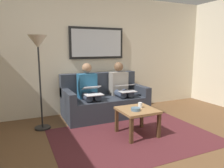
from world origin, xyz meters
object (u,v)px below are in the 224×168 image
coffee_table (137,113)px  bowl (136,109)px  person_left (121,87)px  person_right (89,89)px  framed_mirror (97,43)px  couch (104,101)px  laptop_silver (126,88)px  laptop_white (93,91)px  standing_lamp (38,52)px  cup (140,105)px

coffee_table → bowl: 0.14m
person_left → person_right: same height
framed_mirror → bowl: size_ratio=8.39×
couch → laptop_silver: 0.58m
laptop_white → standing_lamp: bearing=-2.2°
bowl → standing_lamp: 1.91m
cup → person_right: size_ratio=0.08×
laptop_silver → standing_lamp: 1.84m
person_left → person_right: 0.73m
framed_mirror → person_right: bearing=51.5°
couch → standing_lamp: 1.71m
cup → laptop_white: bearing=-58.2°
laptop_white → person_left: bearing=-162.0°
coffee_table → person_left: person_left is taller
laptop_silver → laptop_white: bearing=-1.1°
framed_mirror → standing_lamp: bearing=26.5°
cup → person_left: (-0.19, -1.11, 0.12)m
bowl → standing_lamp: size_ratio=0.09×
couch → standing_lamp: size_ratio=1.05×
person_right → laptop_white: 0.24m
framed_mirror → standing_lamp: (1.32, 0.66, -0.18)m
person_left → laptop_silver: (0.00, 0.25, 0.02)m
couch → framed_mirror: (0.00, -0.39, 1.24)m
couch → standing_lamp: bearing=11.4°
couch → framed_mirror: size_ratio=1.38×
coffee_table → cup: size_ratio=6.56×
coffee_table → bowl: bowl is taller
framed_mirror → cup: bearing=96.4°
bowl → person_right: size_ratio=0.13×
coffee_table → person_left: size_ratio=0.52×
laptop_white → couch: bearing=-140.1°
framed_mirror → laptop_silver: size_ratio=3.63×
couch → coffee_table: couch is taller
person_left → laptop_silver: 0.25m
bowl → person_right: 1.29m
framed_mirror → cup: 1.89m
couch → cup: (-0.18, 1.17, 0.18)m
framed_mirror → laptop_white: 1.21m
laptop_silver → framed_mirror: bearing=-62.8°
laptop_silver → laptop_white: laptop_white is taller
laptop_silver → person_right: bearing=-19.0°
laptop_white → laptop_silver: bearing=178.9°
cup → bowl: size_ratio=0.60×
cup → laptop_silver: bearing=-102.4°
bowl → couch: bearing=-89.2°
bowl → framed_mirror: bearing=-89.4°
cup → standing_lamp: size_ratio=0.05×
person_left → cup: bearing=80.3°
person_left → laptop_white: bearing=18.0°
framed_mirror → laptop_silver: (-0.36, 0.71, -0.92)m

